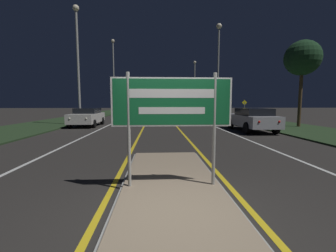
{
  "coord_description": "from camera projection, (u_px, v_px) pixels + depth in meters",
  "views": [
    {
      "loc": [
        -0.32,
        -3.53,
        1.81
      ],
      "look_at": [
        0.0,
        2.52,
        1.19
      ],
      "focal_mm": 24.0,
      "sensor_mm": 36.0,
      "label": 1
    }
  ],
  "objects": [
    {
      "name": "ground_plane",
      "position": [
        176.0,
        213.0,
        3.7
      ],
      "size": [
        160.0,
        160.0,
        0.0
      ],
      "primitive_type": "plane",
      "color": "#282623"
    },
    {
      "name": "median_island",
      "position": [
        172.0,
        188.0,
        4.71
      ],
      "size": [
        2.15,
        6.29,
        0.1
      ],
      "color": "#999993",
      "rests_on": "ground_plane"
    },
    {
      "name": "verge_left",
      "position": [
        67.0,
        120.0,
        23.07
      ],
      "size": [
        5.0,
        100.0,
        0.08
      ],
      "color": "#23381E",
      "rests_on": "ground_plane"
    },
    {
      "name": "verge_right",
      "position": [
        248.0,
        120.0,
        24.07
      ],
      "size": [
        5.0,
        100.0,
        0.08
      ],
      "color": "#23381E",
      "rests_on": "ground_plane"
    },
    {
      "name": "centre_line_yellow_left",
      "position": [
        149.0,
        117.0,
        28.47
      ],
      "size": [
        0.12,
        70.0,
        0.01
      ],
      "color": "gold",
      "rests_on": "ground_plane"
    },
    {
      "name": "centre_line_yellow_right",
      "position": [
        169.0,
        117.0,
        28.6
      ],
      "size": [
        0.12,
        70.0,
        0.01
      ],
      "color": "gold",
      "rests_on": "ground_plane"
    },
    {
      "name": "lane_line_white_left",
      "position": [
        125.0,
        117.0,
        28.32
      ],
      "size": [
        0.12,
        70.0,
        0.01
      ],
      "color": "silver",
      "rests_on": "ground_plane"
    },
    {
      "name": "lane_line_white_right",
      "position": [
        191.0,
        117.0,
        28.76
      ],
      "size": [
        0.12,
        70.0,
        0.01
      ],
      "color": "silver",
      "rests_on": "ground_plane"
    },
    {
      "name": "edge_line_white_left",
      "position": [
        101.0,
        117.0,
        28.16
      ],
      "size": [
        0.1,
        70.0,
        0.01
      ],
      "color": "silver",
      "rests_on": "ground_plane"
    },
    {
      "name": "edge_line_white_right",
      "position": [
        214.0,
        117.0,
        28.92
      ],
      "size": [
        0.1,
        70.0,
        0.01
      ],
      "color": "silver",
      "rests_on": "ground_plane"
    },
    {
      "name": "highway_sign",
      "position": [
        172.0,
        106.0,
        4.53
      ],
      "size": [
        2.43,
        0.07,
        2.32
      ],
      "color": "#9E9E99",
      "rests_on": "median_island"
    },
    {
      "name": "streetlight_left_near",
      "position": [
        78.0,
        52.0,
        17.37
      ],
      "size": [
        0.48,
        0.48,
        9.23
      ],
      "color": "#9E9E99",
      "rests_on": "ground_plane"
    },
    {
      "name": "streetlight_left_far",
      "position": [
        114.0,
        69.0,
        33.37
      ],
      "size": [
        0.5,
        0.5,
        11.14
      ],
      "color": "#9E9E99",
      "rests_on": "ground_plane"
    },
    {
      "name": "streetlight_right_near",
      "position": [
        218.0,
        56.0,
        24.42
      ],
      "size": [
        0.59,
        0.59,
        10.34
      ],
      "color": "#9E9E99",
      "rests_on": "ground_plane"
    },
    {
      "name": "streetlight_right_far",
      "position": [
        195.0,
        82.0,
        38.02
      ],
      "size": [
        0.46,
        0.46,
        8.86
      ],
      "color": "#9E9E99",
      "rests_on": "ground_plane"
    },
    {
      "name": "car_receding_0",
      "position": [
        252.0,
        119.0,
        14.5
      ],
      "size": [
        1.97,
        4.66,
        1.47
      ],
      "color": "#B7B7BC",
      "rests_on": "ground_plane"
    },
    {
      "name": "car_receding_1",
      "position": [
        184.0,
        113.0,
        23.77
      ],
      "size": [
        1.96,
        4.54,
        1.33
      ],
      "color": "silver",
      "rests_on": "ground_plane"
    },
    {
      "name": "car_receding_2",
      "position": [
        192.0,
        110.0,
        36.33
      ],
      "size": [
        1.94,
        4.74,
        1.46
      ],
      "color": "#B7B7BC",
      "rests_on": "ground_plane"
    },
    {
      "name": "car_receding_3",
      "position": [
        187.0,
        109.0,
        43.33
      ],
      "size": [
        1.95,
        4.46,
        1.41
      ],
      "color": "#4C514C",
      "rests_on": "ground_plane"
    },
    {
      "name": "car_approaching_0",
      "position": [
        87.0,
        117.0,
        17.62
      ],
      "size": [
        1.96,
        4.2,
        1.41
      ],
      "color": "silver",
      "rests_on": "ground_plane"
    },
    {
      "name": "car_approaching_1",
      "position": [
        139.0,
        111.0,
        29.56
      ],
      "size": [
        1.94,
        4.65,
        1.4
      ],
      "color": "silver",
      "rests_on": "ground_plane"
    },
    {
      "name": "warning_sign",
      "position": [
        244.0,
        107.0,
        25.48
      ],
      "size": [
        0.6,
        0.06,
        2.09
      ],
      "color": "#9E9E99",
      "rests_on": "verge_right"
    },
    {
      "name": "roadside_palm_right",
      "position": [
        303.0,
        59.0,
        16.11
      ],
      "size": [
        2.49,
        2.49,
        6.21
      ],
      "color": "#4C3823",
      "rests_on": "verge_right"
    }
  ]
}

